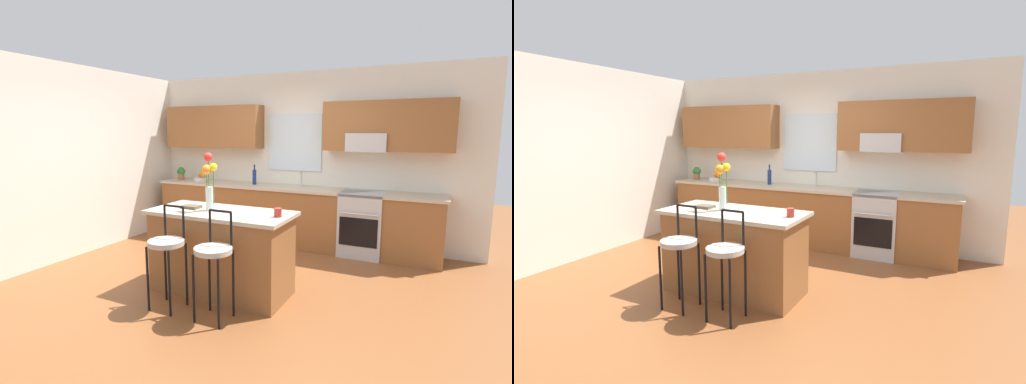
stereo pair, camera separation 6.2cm
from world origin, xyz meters
TOP-DOWN VIEW (x-y plane):
  - ground_plane at (0.00, 0.00)m, footprint 14.00×14.00m
  - wall_left at (-2.56, 0.30)m, footprint 0.12×4.60m
  - back_wall_assembly at (0.02, 1.98)m, footprint 5.60×0.50m
  - counter_run at (0.00, 1.70)m, footprint 4.56×0.64m
  - sink_faucet at (0.17, 1.84)m, footprint 0.02×0.13m
  - oven_range at (1.17, 1.68)m, footprint 0.60×0.64m
  - kitchen_island at (0.02, -0.35)m, footprint 1.58×0.74m
  - bar_stool_near at (-0.25, -0.93)m, footprint 0.36×0.36m
  - bar_stool_middle at (0.30, -0.93)m, footprint 0.36×0.36m
  - flower_vase at (-0.09, -0.38)m, footprint 0.17×0.17m
  - mug_ceramic at (0.70, -0.34)m, footprint 0.08×0.08m
  - cookbook at (-0.35, -0.36)m, footprint 0.20×0.15m
  - fruit_bowl_oranges at (-1.64, 1.70)m, footprint 0.24×0.24m
  - bottle_olive_oil at (-0.58, 1.70)m, footprint 0.06×0.06m
  - potted_plant_small at (-2.05, 1.70)m, footprint 0.18×0.12m

SIDE VIEW (x-z plane):
  - ground_plane at x=0.00m, z-range 0.00..0.00m
  - oven_range at x=1.17m, z-range 0.00..0.92m
  - kitchen_island at x=0.02m, z-range 0.00..0.92m
  - counter_run at x=0.00m, z-range 0.01..0.93m
  - bar_stool_near at x=-0.25m, z-range 0.11..1.16m
  - bar_stool_middle at x=0.30m, z-range 0.11..1.16m
  - cookbook at x=-0.35m, z-range 0.92..0.95m
  - mug_ceramic at x=0.70m, z-range 0.92..1.01m
  - fruit_bowl_oranges at x=-1.64m, z-range 0.89..1.05m
  - potted_plant_small at x=-2.05m, z-range 0.93..1.16m
  - bottle_olive_oil at x=-0.58m, z-range 0.89..1.21m
  - sink_faucet at x=0.17m, z-range 0.95..1.18m
  - flower_vase at x=-0.09m, z-range 0.94..1.57m
  - wall_left at x=-2.56m, z-range 0.00..2.70m
  - back_wall_assembly at x=0.02m, z-range 0.16..2.86m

